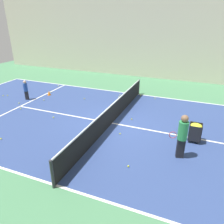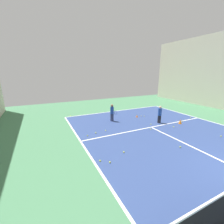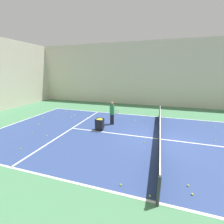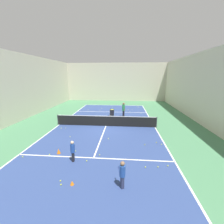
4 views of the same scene
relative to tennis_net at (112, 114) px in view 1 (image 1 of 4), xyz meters
name	(u,v)px [view 1 (image 1 of 4)]	position (x,y,z in m)	size (l,w,h in m)	color
ground_plane	(112,123)	(0.00, 0.00, -0.55)	(35.85, 35.85, 0.00)	#477F56
court_playing_area	(112,123)	(0.00, 0.00, -0.55)	(9.77, 22.13, 0.00)	navy
line_sideline_left	(138,94)	(-4.89, 0.00, -0.54)	(0.10, 22.13, 0.00)	white
line_sideline_right	(56,185)	(4.89, 0.00, -0.54)	(0.10, 22.13, 0.00)	white
line_service_near	(20,106)	(0.00, -6.09, -0.54)	(9.77, 0.10, 0.00)	white
line_centre_service	(112,123)	(0.00, 0.00, -0.54)	(0.10, 12.17, 0.00)	white
hall_enclosure_left	(157,34)	(-9.82, 0.00, 3.17)	(0.15, 32.15, 7.44)	beige
tennis_net	(112,114)	(0.00, 0.00, 0.00)	(10.07, 0.10, 1.06)	#2D2D33
coach_at_net	(182,134)	(1.73, 3.56, 0.49)	(0.45, 0.70, 1.81)	black
child_midcourt	(26,89)	(-1.13, -6.53, 0.20)	(0.29, 0.29, 1.30)	black
ball_cart	(196,129)	(0.28, 4.02, 0.04)	(0.49, 0.53, 0.85)	black
training_cone_1	(49,93)	(-2.39, -5.72, -0.38)	(0.24, 0.24, 0.32)	orange
tennis_ball_1	(21,109)	(0.32, -5.74, -0.51)	(0.07, 0.07, 0.07)	yellow
tennis_ball_3	(58,86)	(-4.43, -6.39, -0.51)	(0.07, 0.07, 0.07)	yellow
tennis_ball_4	(51,92)	(-2.91, -5.96, -0.51)	(0.07, 0.07, 0.07)	yellow
tennis_ball_5	(44,100)	(-1.39, -5.39, -0.51)	(0.07, 0.07, 0.07)	yellow
tennis_ball_8	(120,95)	(-4.21, -1.11, -0.51)	(0.07, 0.07, 0.07)	yellow
tennis_ball_9	(19,103)	(-0.34, -6.49, -0.51)	(0.07, 0.07, 0.07)	yellow
tennis_ball_10	(1,139)	(3.38, -4.01, -0.51)	(0.07, 0.07, 0.07)	yellow
tennis_ball_13	(120,134)	(0.93, 0.78, -0.51)	(0.07, 0.07, 0.07)	yellow
tennis_ball_14	(53,117)	(0.61, -3.19, -0.51)	(0.07, 0.07, 0.07)	yellow
tennis_ball_17	(7,95)	(-1.16, -8.31, -0.51)	(0.07, 0.07, 0.07)	yellow
tennis_ball_18	(84,99)	(-2.61, -3.06, -0.51)	(0.07, 0.07, 0.07)	yellow
tennis_ball_25	(132,119)	(-0.79, 0.82, -0.51)	(0.07, 0.07, 0.07)	yellow
tennis_ball_26	(128,166)	(3.08, 1.90, -0.51)	(0.07, 0.07, 0.07)	yellow
tennis_ball_30	(141,95)	(-4.71, 0.24, -0.51)	(0.07, 0.07, 0.07)	yellow
tennis_ball_31	(12,80)	(-4.32, -11.10, -0.51)	(0.07, 0.07, 0.07)	yellow
tennis_ball_34	(155,98)	(-4.50, 1.28, -0.51)	(0.07, 0.07, 0.07)	yellow
tennis_ball_36	(119,97)	(-3.82, -1.04, -0.51)	(0.07, 0.07, 0.07)	yellow
tennis_ball_37	(3,96)	(-1.03, -8.56, -0.51)	(0.07, 0.07, 0.07)	yellow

